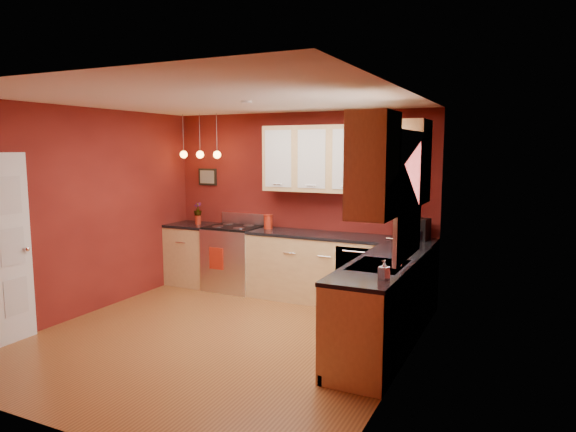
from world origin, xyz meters
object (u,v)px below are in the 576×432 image
at_px(red_canister, 268,222).
at_px(soap_pump, 384,270).
at_px(sink, 379,267).
at_px(gas_range, 234,257).
at_px(coffee_maker, 421,230).

height_order(red_canister, soap_pump, red_canister).
bearing_deg(red_canister, sink, -37.08).
bearing_deg(gas_range, sink, -29.78).
bearing_deg(sink, red_canister, 142.92).
relative_size(gas_range, coffee_maker, 3.99).
bearing_deg(gas_range, coffee_maker, 1.86).
relative_size(red_canister, soap_pump, 1.17).
height_order(gas_range, red_canister, red_canister).
xyz_separation_m(sink, red_canister, (-2.08, 1.57, 0.13)).
bearing_deg(coffee_maker, sink, -77.14).
relative_size(gas_range, soap_pump, 6.34).
relative_size(sink, soap_pump, 4.00).
bearing_deg(sink, soap_pump, -70.08).
distance_m(sink, soap_pump, 0.60).
bearing_deg(coffee_maker, gas_range, -161.78).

